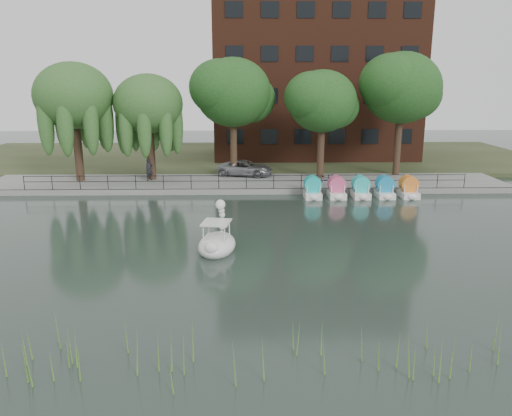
{
  "coord_description": "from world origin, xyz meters",
  "views": [
    {
      "loc": [
        -0.08,
        -22.26,
        8.08
      ],
      "look_at": [
        0.5,
        4.0,
        1.3
      ],
      "focal_mm": 35.0,
      "sensor_mm": 36.0,
      "label": 1
    }
  ],
  "objects_px": {
    "bicycle": "(326,178)",
    "swan_boat": "(217,241)",
    "minivan": "(245,167)",
    "pedestrian": "(149,168)"
  },
  "relations": [
    {
      "from": "minivan",
      "to": "pedestrian",
      "type": "xyz_separation_m",
      "value": [
        -7.5,
        -1.82,
        0.27
      ]
    },
    {
      "from": "bicycle",
      "to": "pedestrian",
      "type": "relative_size",
      "value": 0.87
    },
    {
      "from": "minivan",
      "to": "swan_boat",
      "type": "height_order",
      "value": "swan_boat"
    },
    {
      "from": "pedestrian",
      "to": "swan_boat",
      "type": "height_order",
      "value": "pedestrian"
    },
    {
      "from": "pedestrian",
      "to": "swan_boat",
      "type": "distance_m",
      "value": 16.81
    },
    {
      "from": "bicycle",
      "to": "swan_boat",
      "type": "xyz_separation_m",
      "value": [
        -7.44,
        -13.59,
        -0.38
      ]
    },
    {
      "from": "pedestrian",
      "to": "bicycle",
      "type": "bearing_deg",
      "value": -49.1
    },
    {
      "from": "minivan",
      "to": "pedestrian",
      "type": "distance_m",
      "value": 7.73
    },
    {
      "from": "bicycle",
      "to": "pedestrian",
      "type": "height_order",
      "value": "pedestrian"
    },
    {
      "from": "pedestrian",
      "to": "swan_boat",
      "type": "bearing_deg",
      "value": -109.11
    }
  ]
}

